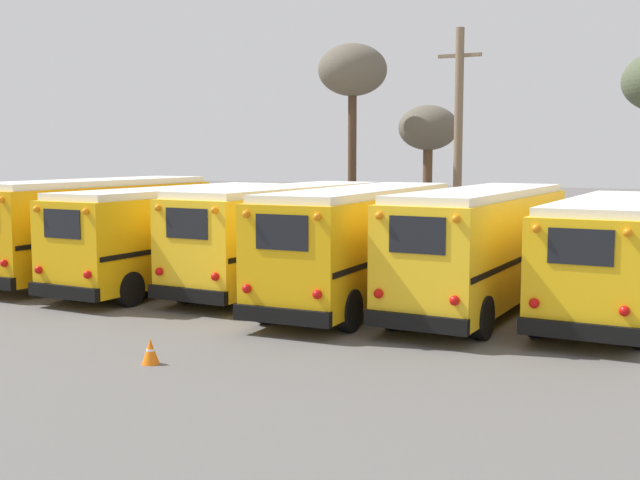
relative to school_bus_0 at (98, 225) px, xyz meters
The scene contains 12 objects.
ground_plane 8.41m from the school_bus_0, ahead, with size 160.00×160.00×0.00m, color #5B5956.
school_bus_0 is the anchor object (origin of this frame).
school_bus_1 3.27m from the school_bus_0, ahead, with size 2.67×10.02×3.13m.
school_bus_2 6.65m from the school_bus_0, 10.98° to the left, with size 2.75×10.02×3.20m.
school_bus_3 9.79m from the school_bus_0, ahead, with size 2.87×10.04×3.25m.
school_bus_4 13.07m from the school_bus_0, ahead, with size 2.64×9.65×3.27m.
school_bus_5 16.37m from the school_bus_0, ahead, with size 2.63×9.45×3.06m.
utility_pole 14.74m from the school_bus_0, 51.90° to the left, with size 1.80×0.35×9.25m.
bare_tree_0 13.48m from the school_bus_0, 70.31° to the left, with size 3.00×3.00×8.93m.
bare_tree_2 16.23m from the school_bus_0, 65.80° to the left, with size 2.72×2.72×6.40m.
fence_line 10.84m from the school_bus_0, 40.95° to the left, with size 24.38×0.06×1.42m.
traffic_cone 11.98m from the school_bus_0, 42.51° to the right, with size 0.36×0.36×0.52m.
Camera 1 is at (10.87, -21.35, 4.23)m, focal length 45.00 mm.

